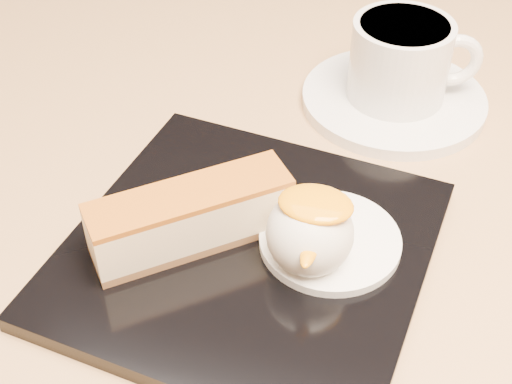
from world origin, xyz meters
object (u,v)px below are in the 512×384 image
(dessert_plate, at_px, (248,252))
(cheesecake, at_px, (191,217))
(table, at_px, (286,331))
(ice_cream_scoop, at_px, (310,233))
(coffee_cup, at_px, (402,59))
(saucer, at_px, (393,100))

(dessert_plate, distance_m, cheesecake, 0.04)
(table, xyz_separation_m, ice_cream_scoop, (0.03, -0.07, 0.19))
(table, height_order, cheesecake, cheesecake)
(table, relative_size, ice_cream_scoop, 15.12)
(cheesecake, bearing_deg, coffee_cup, 23.15)
(dessert_plate, distance_m, saucer, 0.21)
(saucer, distance_m, coffee_cup, 0.04)
(saucer, xyz_separation_m, coffee_cup, (0.00, 0.00, 0.04))
(table, distance_m, cheesecake, 0.21)
(dessert_plate, height_order, saucer, dessert_plate)
(dessert_plate, relative_size, coffee_cup, 2.11)
(coffee_cup, bearing_deg, dessert_plate, -125.20)
(dessert_plate, xyz_separation_m, ice_cream_scoop, (0.04, -0.01, 0.03))
(saucer, bearing_deg, dessert_plate, -109.14)
(table, bearing_deg, dessert_plate, -102.51)
(cheesecake, bearing_deg, table, 15.44)
(cheesecake, relative_size, saucer, 0.80)
(dessert_plate, xyz_separation_m, saucer, (0.07, 0.20, -0.00))
(table, xyz_separation_m, coffee_cup, (0.06, 0.13, 0.20))
(ice_cream_scoop, distance_m, coffee_cup, 0.21)
(table, xyz_separation_m, cheesecake, (-0.05, -0.07, 0.19))
(dessert_plate, xyz_separation_m, cheesecake, (-0.04, -0.01, 0.03))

